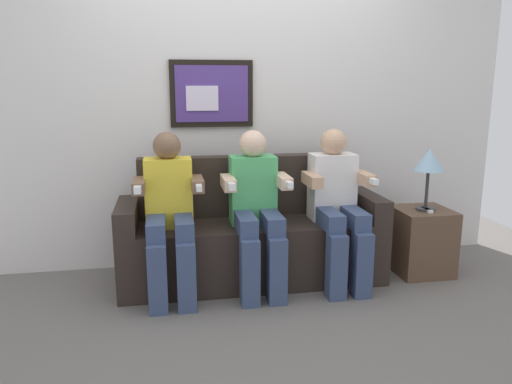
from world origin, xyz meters
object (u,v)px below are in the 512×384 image
at_px(person_in_middle, 256,205).
at_px(side_table_right, 421,241).
at_px(person_on_left, 169,209).
at_px(table_lamp, 429,163).
at_px(spare_remote_on_table, 427,210).
at_px(couch, 252,238).
at_px(person_on_right, 337,202).

bearing_deg(person_in_middle, side_table_right, 2.71).
height_order(person_on_left, table_lamp, person_on_left).
bearing_deg(person_in_middle, person_on_left, 180.00).
bearing_deg(spare_remote_on_table, couch, 172.84).
height_order(couch, side_table_right, couch).
bearing_deg(person_on_right, person_in_middle, -179.95).
distance_m(person_on_right, table_lamp, 0.75).
bearing_deg(table_lamp, couch, 174.20).
height_order(table_lamp, spare_remote_on_table, table_lamp).
relative_size(person_on_left, person_in_middle, 1.00).
distance_m(person_in_middle, spare_remote_on_table, 1.29).
height_order(person_on_left, person_in_middle, same).
xyz_separation_m(table_lamp, spare_remote_on_table, (-0.01, -0.03, -0.35)).
distance_m(couch, spare_remote_on_table, 1.32).
relative_size(person_on_left, spare_remote_on_table, 8.54).
distance_m(person_on_left, spare_remote_on_table, 1.88).
distance_m(person_in_middle, table_lamp, 1.32).
distance_m(person_on_right, spare_remote_on_table, 0.71).
bearing_deg(table_lamp, spare_remote_on_table, -100.03).
bearing_deg(person_on_left, table_lamp, 1.08).
xyz_separation_m(side_table_right, spare_remote_on_table, (-0.01, -0.06, 0.26)).
distance_m(side_table_right, table_lamp, 0.61).
bearing_deg(person_on_left, spare_remote_on_table, 0.16).
relative_size(couch, side_table_right, 3.79).
relative_size(couch, person_on_right, 1.71).
bearing_deg(person_in_middle, table_lamp, 1.57).
bearing_deg(spare_remote_on_table, side_table_right, 82.81).
height_order(side_table_right, spare_remote_on_table, spare_remote_on_table).
bearing_deg(spare_remote_on_table, person_on_right, -179.62).
height_order(couch, person_on_right, person_on_right).
xyz_separation_m(person_on_left, spare_remote_on_table, (1.88, 0.01, -0.10)).
distance_m(person_in_middle, side_table_right, 1.35).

